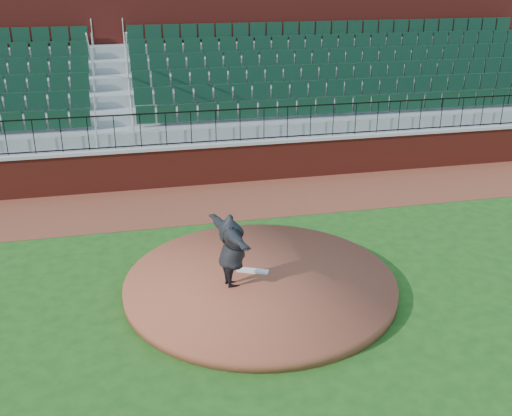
# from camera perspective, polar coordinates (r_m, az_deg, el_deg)

# --- Properties ---
(ground) EXTENTS (90.00, 90.00, 0.00)m
(ground) POSITION_cam_1_polar(r_m,az_deg,el_deg) (12.81, 1.51, -7.87)
(ground) COLOR #1D4D16
(ground) RESTS_ON ground
(warning_track) EXTENTS (34.00, 3.20, 0.01)m
(warning_track) POSITION_cam_1_polar(r_m,az_deg,el_deg) (17.58, -2.83, 0.76)
(warning_track) COLOR brown
(warning_track) RESTS_ON ground
(field_wall) EXTENTS (34.00, 0.35, 1.20)m
(field_wall) POSITION_cam_1_polar(r_m,az_deg,el_deg) (18.87, -3.73, 4.16)
(field_wall) COLOR maroon
(field_wall) RESTS_ON ground
(wall_cap) EXTENTS (34.00, 0.45, 0.10)m
(wall_cap) POSITION_cam_1_polar(r_m,az_deg,el_deg) (18.68, -3.78, 6.06)
(wall_cap) COLOR #B7B7B7
(wall_cap) RESTS_ON field_wall
(wall_railing) EXTENTS (34.00, 0.05, 1.00)m
(wall_railing) POSITION_cam_1_polar(r_m,az_deg,el_deg) (18.54, -3.82, 7.69)
(wall_railing) COLOR black
(wall_railing) RESTS_ON wall_cap
(seating_stands) EXTENTS (34.00, 5.10, 4.60)m
(seating_stands) POSITION_cam_1_polar(r_m,az_deg,el_deg) (21.06, -5.08, 10.80)
(seating_stands) COLOR gray
(seating_stands) RESTS_ON ground
(concourse_wall) EXTENTS (34.00, 0.50, 5.50)m
(concourse_wall) POSITION_cam_1_polar(r_m,az_deg,el_deg) (23.71, -6.10, 13.14)
(concourse_wall) COLOR maroon
(concourse_wall) RESTS_ON ground
(pitchers_mound) EXTENTS (5.71, 5.71, 0.25)m
(pitchers_mound) POSITION_cam_1_polar(r_m,az_deg,el_deg) (12.82, 0.41, -7.20)
(pitchers_mound) COLOR brown
(pitchers_mound) RESTS_ON ground
(pitching_rubber) EXTENTS (0.69, 0.44, 0.05)m
(pitching_rubber) POSITION_cam_1_polar(r_m,az_deg,el_deg) (13.02, -0.31, -5.95)
(pitching_rubber) COLOR white
(pitching_rubber) RESTS_ON pitchers_mound
(pitcher) EXTENTS (0.91, 2.02, 1.59)m
(pitcher) POSITION_cam_1_polar(r_m,az_deg,el_deg) (12.17, -2.31, -4.02)
(pitcher) COLOR black
(pitcher) RESTS_ON pitchers_mound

